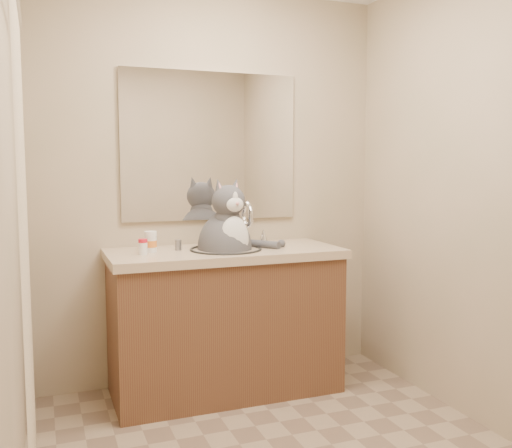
{
  "coord_description": "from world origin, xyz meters",
  "views": [
    {
      "loc": [
        -0.99,
        -2.16,
        1.34
      ],
      "look_at": [
        0.07,
        0.65,
        1.02
      ],
      "focal_mm": 40.0,
      "sensor_mm": 36.0,
      "label": 1
    }
  ],
  "objects_px": {
    "pill_bottle_redcap": "(143,247)",
    "pill_bottle_orange": "(151,242)",
    "cat": "(226,242)",
    "grey_canister": "(178,245)"
  },
  "relations": [
    {
      "from": "cat",
      "to": "grey_canister",
      "type": "bearing_deg",
      "value": 156.9
    },
    {
      "from": "pill_bottle_redcap",
      "to": "pill_bottle_orange",
      "type": "height_order",
      "value": "pill_bottle_orange"
    },
    {
      "from": "pill_bottle_redcap",
      "to": "grey_canister",
      "type": "height_order",
      "value": "pill_bottle_redcap"
    },
    {
      "from": "pill_bottle_redcap",
      "to": "grey_canister",
      "type": "xyz_separation_m",
      "value": [
        0.22,
        0.1,
        -0.01
      ]
    },
    {
      "from": "pill_bottle_redcap",
      "to": "pill_bottle_orange",
      "type": "distance_m",
      "value": 0.1
    },
    {
      "from": "pill_bottle_orange",
      "to": "pill_bottle_redcap",
      "type": "bearing_deg",
      "value": -125.41
    },
    {
      "from": "pill_bottle_orange",
      "to": "grey_canister",
      "type": "distance_m",
      "value": 0.16
    },
    {
      "from": "pill_bottle_redcap",
      "to": "pill_bottle_orange",
      "type": "bearing_deg",
      "value": 54.59
    },
    {
      "from": "cat",
      "to": "pill_bottle_orange",
      "type": "relative_size",
      "value": 5.34
    },
    {
      "from": "pill_bottle_orange",
      "to": "grey_canister",
      "type": "height_order",
      "value": "pill_bottle_orange"
    }
  ]
}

